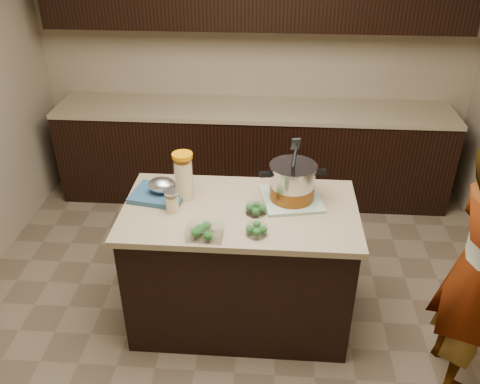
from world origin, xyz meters
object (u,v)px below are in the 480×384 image
object	(u,v)px
island	(240,265)
person	(478,271)
lemonade_pitcher	(184,178)
stock_pot	(292,184)

from	to	relation	value
island	person	bearing A→B (deg)	-16.14
island	person	world-z (taller)	person
island	lemonade_pitcher	bearing A→B (deg)	163.74
lemonade_pitcher	person	size ratio (longest dim) A/B	0.19
person	lemonade_pitcher	bearing A→B (deg)	72.98
person	stock_pot	bearing A→B (deg)	62.56
stock_pot	lemonade_pitcher	bearing A→B (deg)	171.65
island	person	xyz separation A→B (m)	(1.33, -0.39, 0.35)
island	lemonade_pitcher	size ratio (longest dim) A/B	4.72
island	person	size ratio (longest dim) A/B	0.91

